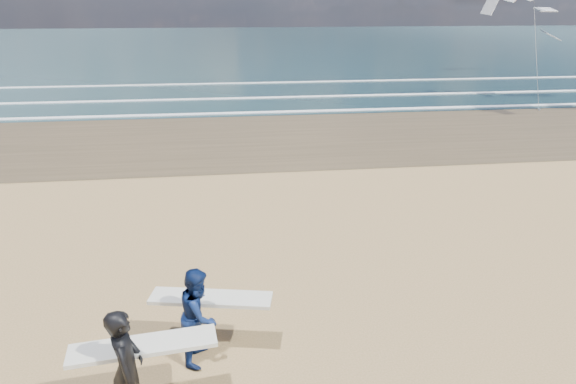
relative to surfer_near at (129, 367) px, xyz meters
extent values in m
cube|color=#172F34|center=(20.43, 71.70, -0.99)|extent=(220.00, 100.00, 0.02)
cube|color=white|center=(20.43, 22.50, -0.95)|extent=(220.00, 0.50, 0.05)
cube|color=white|center=(20.43, 27.20, -0.95)|extent=(220.00, 0.50, 0.05)
cube|color=white|center=(20.43, 33.70, -0.95)|extent=(220.00, 0.50, 0.05)
imported|color=black|center=(-0.02, -0.04, -0.01)|extent=(0.53, 0.76, 1.97)
cube|color=silver|center=(0.18, 0.31, 0.12)|extent=(2.25, 0.77, 0.07)
imported|color=#0E2051|center=(0.97, 1.39, -0.11)|extent=(0.86, 1.00, 1.78)
cube|color=silver|center=(1.17, 1.74, -0.01)|extent=(2.26, 0.96, 0.07)
cube|color=slate|center=(19.86, 21.22, -0.95)|extent=(0.12, 0.12, 0.10)
camera|label=1|loc=(1.53, -6.38, 5.03)|focal=32.00mm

